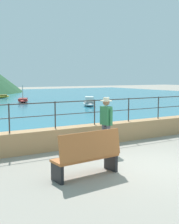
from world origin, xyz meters
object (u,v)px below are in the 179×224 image
at_px(person_walking, 106,121).
at_px(boat_0, 89,103).
at_px(bench_main, 88,154).
at_px(boat_2, 23,100).

distance_m(person_walking, boat_0, 14.42).
bearing_deg(bench_main, boat_0, 59.20).
xyz_separation_m(bench_main, boat_2, (5.21, 20.57, -0.30)).
bearing_deg(person_walking, boat_2, 79.68).
bearing_deg(boat_2, person_walking, -100.32).
relative_size(boat_0, boat_2, 1.00).
relative_size(person_walking, boat_0, 0.71).
bearing_deg(boat_2, boat_0, -59.84).
xyz_separation_m(person_walking, boat_2, (3.40, 18.64, -0.72)).
xyz_separation_m(bench_main, boat_0, (8.69, 14.58, -0.23)).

